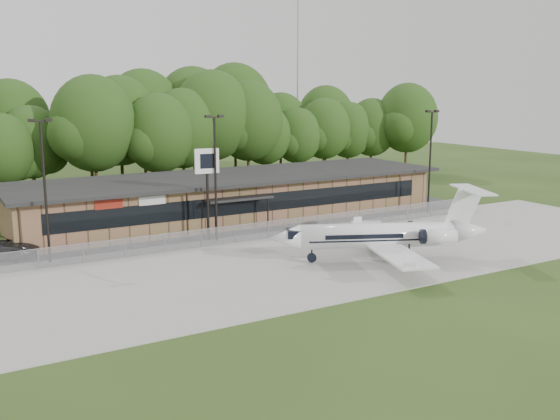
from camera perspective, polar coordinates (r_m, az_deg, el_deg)
ground at (r=40.31m, az=10.64°, el=-6.83°), size 160.00×160.00×0.00m
apron at (r=46.38m, az=4.21°, el=-4.25°), size 64.00×18.00×0.08m
parking_lot at (r=55.99m, az=-2.40°, el=-1.58°), size 50.00×9.00×0.06m
terminal at (r=59.47m, az=-4.40°, el=1.24°), size 41.00×11.65×4.30m
fence at (r=51.97m, az=-0.11°, el=-1.72°), size 46.00×0.04×1.52m
treeline at (r=75.48m, az=-10.44°, el=7.23°), size 72.00×12.00×15.00m
radio_mast at (r=90.31m, az=1.62°, el=11.16°), size 0.20×0.20×25.00m
light_pole_left at (r=46.47m, az=-20.75°, el=2.57°), size 1.55×0.30×10.23m
light_pole_mid at (r=50.16m, az=-5.94°, el=3.80°), size 1.55×0.30×10.23m
light_pole_right at (r=63.05m, az=13.58°, el=5.01°), size 1.55×0.30×10.23m
business_jet at (r=45.10m, az=9.55°, el=-2.36°), size 15.51×13.83×5.35m
pole_sign at (r=50.22m, az=-6.69°, el=3.58°), size 2.00×0.41×7.58m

